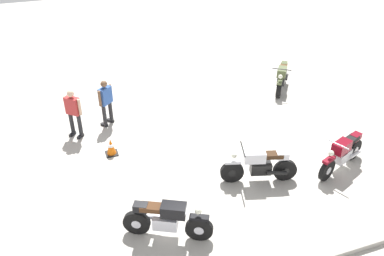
{
  "coord_description": "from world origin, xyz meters",
  "views": [
    {
      "loc": [
        4.41,
        9.26,
        7.08
      ],
      "look_at": [
        1.11,
        -0.26,
        0.75
      ],
      "focal_mm": 37.52,
      "sensor_mm": 36.0,
      "label": 1
    }
  ],
  "objects_px": {
    "motorcycle_silver_cruiser": "(260,165)",
    "person_in_red_shirt": "(73,111)",
    "person_in_blue_shirt": "(106,100)",
    "motorcycle_olive_vintage": "(282,78)",
    "traffic_cone": "(111,147)",
    "motorcycle_black_cruiser": "(167,219)",
    "motorcycle_maroon_cruiser": "(343,153)"
  },
  "relations": [
    {
      "from": "person_in_red_shirt",
      "to": "person_in_blue_shirt",
      "type": "relative_size",
      "value": 1.0
    },
    {
      "from": "motorcycle_silver_cruiser",
      "to": "motorcycle_olive_vintage",
      "type": "bearing_deg",
      "value": -109.83
    },
    {
      "from": "person_in_red_shirt",
      "to": "person_in_blue_shirt",
      "type": "xyz_separation_m",
      "value": [
        -1.06,
        -0.36,
        -0.0
      ]
    },
    {
      "from": "traffic_cone",
      "to": "motorcycle_maroon_cruiser",
      "type": "bearing_deg",
      "value": 154.81
    },
    {
      "from": "motorcycle_black_cruiser",
      "to": "motorcycle_maroon_cruiser",
      "type": "bearing_deg",
      "value": 35.53
    },
    {
      "from": "motorcycle_silver_cruiser",
      "to": "person_in_blue_shirt",
      "type": "height_order",
      "value": "person_in_blue_shirt"
    },
    {
      "from": "person_in_red_shirt",
      "to": "person_in_blue_shirt",
      "type": "distance_m",
      "value": 1.12
    },
    {
      "from": "motorcycle_black_cruiser",
      "to": "traffic_cone",
      "type": "height_order",
      "value": "motorcycle_black_cruiser"
    },
    {
      "from": "person_in_red_shirt",
      "to": "person_in_blue_shirt",
      "type": "height_order",
      "value": "person_in_red_shirt"
    },
    {
      "from": "motorcycle_silver_cruiser",
      "to": "person_in_blue_shirt",
      "type": "distance_m",
      "value": 5.5
    },
    {
      "from": "motorcycle_silver_cruiser",
      "to": "person_in_red_shirt",
      "type": "xyz_separation_m",
      "value": [
        4.46,
        -3.95,
        0.39
      ]
    },
    {
      "from": "motorcycle_silver_cruiser",
      "to": "motorcycle_olive_vintage",
      "type": "height_order",
      "value": "motorcycle_silver_cruiser"
    },
    {
      "from": "motorcycle_olive_vintage",
      "to": "motorcycle_maroon_cruiser",
      "type": "bearing_deg",
      "value": 25.65
    },
    {
      "from": "motorcycle_black_cruiser",
      "to": "motorcycle_olive_vintage",
      "type": "bearing_deg",
      "value": 69.54
    },
    {
      "from": "motorcycle_maroon_cruiser",
      "to": "person_in_red_shirt",
      "type": "distance_m",
      "value": 8.11
    },
    {
      "from": "motorcycle_silver_cruiser",
      "to": "person_in_red_shirt",
      "type": "height_order",
      "value": "person_in_red_shirt"
    },
    {
      "from": "motorcycle_olive_vintage",
      "to": "person_in_blue_shirt",
      "type": "xyz_separation_m",
      "value": [
        6.79,
        0.42,
        0.42
      ]
    },
    {
      "from": "motorcycle_maroon_cruiser",
      "to": "traffic_cone",
      "type": "bearing_deg",
      "value": -48.13
    },
    {
      "from": "motorcycle_black_cruiser",
      "to": "traffic_cone",
      "type": "bearing_deg",
      "value": 127.25
    },
    {
      "from": "person_in_red_shirt",
      "to": "motorcycle_olive_vintage",
      "type": "bearing_deg",
      "value": 138.64
    },
    {
      "from": "person_in_blue_shirt",
      "to": "person_in_red_shirt",
      "type": "bearing_deg",
      "value": 67.01
    },
    {
      "from": "motorcycle_maroon_cruiser",
      "to": "motorcycle_silver_cruiser",
      "type": "bearing_deg",
      "value": -29.39
    },
    {
      "from": "motorcycle_black_cruiser",
      "to": "person_in_blue_shirt",
      "type": "bearing_deg",
      "value": 121.88
    },
    {
      "from": "motorcycle_maroon_cruiser",
      "to": "motorcycle_black_cruiser",
      "type": "height_order",
      "value": "same"
    },
    {
      "from": "motorcycle_silver_cruiser",
      "to": "motorcycle_olive_vintage",
      "type": "distance_m",
      "value": 5.82
    },
    {
      "from": "motorcycle_olive_vintage",
      "to": "traffic_cone",
      "type": "xyz_separation_m",
      "value": [
        6.98,
        2.17,
        -0.23
      ]
    },
    {
      "from": "motorcycle_black_cruiser",
      "to": "traffic_cone",
      "type": "relative_size",
      "value": 3.62
    },
    {
      "from": "motorcycle_silver_cruiser",
      "to": "motorcycle_black_cruiser",
      "type": "height_order",
      "value": "same"
    },
    {
      "from": "motorcycle_silver_cruiser",
      "to": "traffic_cone",
      "type": "distance_m",
      "value": 4.42
    },
    {
      "from": "motorcycle_maroon_cruiser",
      "to": "person_in_blue_shirt",
      "type": "distance_m",
      "value": 7.44
    },
    {
      "from": "person_in_blue_shirt",
      "to": "motorcycle_maroon_cruiser",
      "type": "bearing_deg",
      "value": -169.65
    },
    {
      "from": "person_in_blue_shirt",
      "to": "traffic_cone",
      "type": "distance_m",
      "value": 1.87
    }
  ]
}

